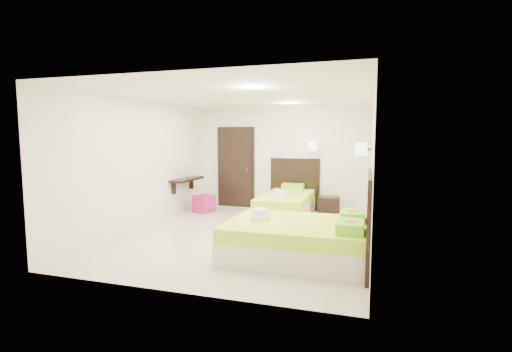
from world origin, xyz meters
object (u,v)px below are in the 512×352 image
(bed_double, at_px, (303,238))
(nightstand, at_px, (329,206))
(bed_single, at_px, (287,204))
(ottoman, at_px, (204,204))

(bed_double, relative_size, nightstand, 4.26)
(bed_single, relative_size, ottoman, 4.99)
(nightstand, bearing_deg, bed_single, -156.16)
(nightstand, bearing_deg, bed_double, -93.96)
(nightstand, xyz_separation_m, ottoman, (-3.00, -0.53, -0.01))
(bed_single, height_order, nightstand, bed_single)
(bed_double, xyz_separation_m, nightstand, (0.05, 3.29, -0.09))
(bed_single, relative_size, nightstand, 4.19)
(bed_single, distance_m, bed_double, 2.95)
(bed_single, bearing_deg, nightstand, 26.91)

